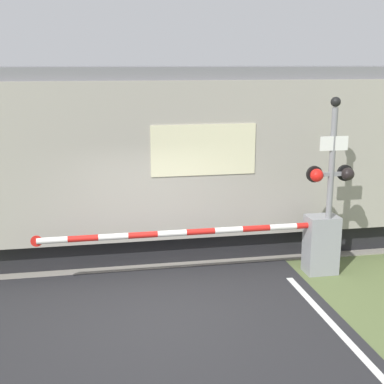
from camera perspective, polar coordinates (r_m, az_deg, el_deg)
The scene contains 5 objects.
ground_plane at distance 8.86m, azimuth -3.24°, elevation -12.93°, with size 80.00×80.00×0.00m, color #5B6B3D.
track_bed at distance 12.07m, azimuth -5.43°, elevation -5.42°, with size 36.00×3.20×0.13m.
train at distance 11.72m, azimuth -0.34°, elevation 3.97°, with size 20.16×3.17×3.88m.
crossing_barrier at distance 10.37m, azimuth 11.28°, elevation -5.27°, with size 5.65×0.44×1.13m.
signal_post at distance 10.10m, azimuth 14.63°, elevation 1.52°, with size 0.90×0.26×3.37m.
Camera 1 is at (-0.98, -7.86, 3.97)m, focal length 50.00 mm.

